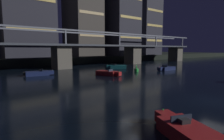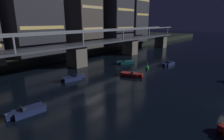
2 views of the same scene
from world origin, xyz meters
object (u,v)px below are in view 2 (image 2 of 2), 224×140
object	(u,v)px
speedboat_near_left	(168,64)
speedboat_near_right	(131,75)
speedboat_mid_right	(28,111)
speedboat_mid_center	(126,62)
tower_east_tall	(115,1)
river_bridge	(77,51)
speedboat_near_center	(73,78)
channel_buoy	(147,67)
tower_east_low	(135,7)

from	to	relation	value
speedboat_near_left	speedboat_near_right	distance (m)	15.35
speedboat_mid_right	speedboat_mid_center	bearing A→B (deg)	13.65
tower_east_tall	speedboat_mid_center	world-z (taller)	tower_east_tall
river_bridge	speedboat_near_center	size ratio (longest dim) A/B	19.76
river_bridge	channel_buoy	world-z (taller)	river_bridge
speedboat_near_right	tower_east_low	bearing A→B (deg)	33.84
speedboat_near_center	tower_east_low	bearing A→B (deg)	22.10
tower_east_tall	channel_buoy	distance (m)	38.34
speedboat_mid_right	channel_buoy	distance (m)	30.62
speedboat_near_right	tower_east_tall	bearing A→B (deg)	46.00
tower_east_tall	speedboat_near_right	world-z (taller)	tower_east_tall
tower_east_tall	speedboat_near_left	world-z (taller)	tower_east_tall
river_bridge	channel_buoy	bearing A→B (deg)	-56.70
river_bridge	speedboat_near_right	world-z (taller)	river_bridge
tower_east_low	speedboat_near_left	xyz separation A→B (m)	(-28.66, -31.25, -17.78)
speedboat_near_left	speedboat_mid_center	bearing A→B (deg)	122.55
speedboat_near_left	river_bridge	bearing A→B (deg)	133.97
tower_east_tall	speedboat_near_left	bearing A→B (deg)	-111.48
tower_east_low	channel_buoy	size ratio (longest dim) A/B	18.35
tower_east_tall	speedboat_near_right	bearing A→B (deg)	-134.00
speedboat_near_left	speedboat_mid_center	xyz separation A→B (m)	(-6.34, 9.93, 0.00)
speedboat_mid_right	tower_east_tall	bearing A→B (deg)	28.98
tower_east_tall	tower_east_low	distance (m)	17.12
speedboat_near_right	channel_buoy	distance (m)	8.10
speedboat_near_left	channel_buoy	xyz separation A→B (m)	(-7.17, 2.46, 0.06)
river_bridge	speedboat_near_center	xyz separation A→B (m)	(-7.95, -8.76, -3.76)
river_bridge	speedboat_mid_center	distance (m)	14.25
tower_east_tall	tower_east_low	world-z (taller)	tower_east_tall
speedboat_near_left	speedboat_near_center	distance (m)	27.03
tower_east_tall	speedboat_near_center	xyz separation A→B (m)	(-37.06, -20.40, -19.35)
speedboat_near_right	speedboat_near_left	bearing A→B (deg)	-6.74
tower_east_tall	tower_east_low	bearing A→B (deg)	5.21
speedboat_mid_center	tower_east_tall	bearing A→B (deg)	47.64
tower_east_tall	channel_buoy	xyz separation A→B (m)	(-18.86, -27.24, -19.29)
speedboat_near_left	speedboat_mid_center	distance (m)	11.78
speedboat_near_right	speedboat_mid_right	distance (m)	22.55
speedboat_near_right	speedboat_mid_right	size ratio (longest dim) A/B	0.98
river_bridge	speedboat_near_center	world-z (taller)	river_bridge
speedboat_near_right	speedboat_mid_center	distance (m)	12.06
tower_east_tall	channel_buoy	world-z (taller)	tower_east_tall
river_bridge	tower_east_tall	xyz separation A→B (m)	(29.11, 11.64, 15.59)
river_bridge	tower_east_tall	bearing A→B (deg)	21.79
tower_east_low	tower_east_tall	bearing A→B (deg)	-174.79
speedboat_near_left	speedboat_mid_center	world-z (taller)	same
tower_east_tall	speedboat_mid_right	bearing A→B (deg)	-151.02
tower_east_tall	river_bridge	bearing A→B (deg)	-158.21
tower_east_tall	speedboat_near_right	distance (m)	43.34
speedboat_mid_center	speedboat_near_left	bearing A→B (deg)	-57.45
speedboat_near_center	channel_buoy	xyz separation A→B (m)	(18.20, -6.84, 0.06)
channel_buoy	speedboat_near_left	bearing A→B (deg)	-18.91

